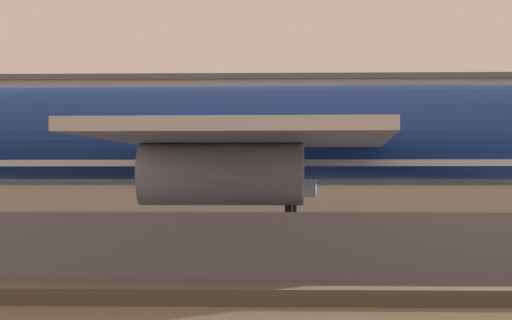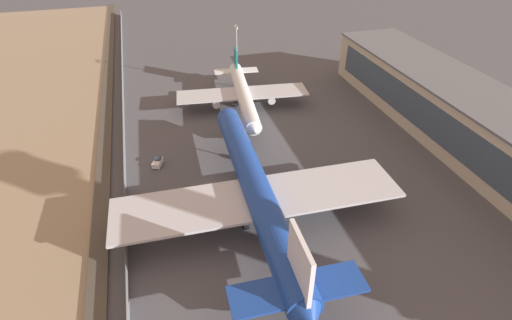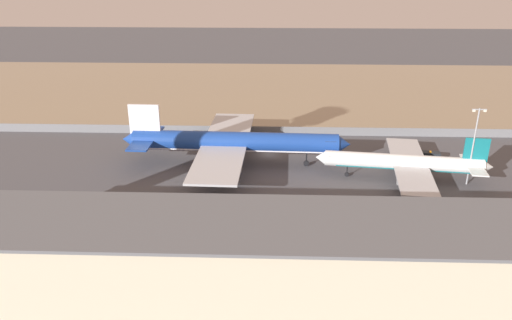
{
  "view_description": "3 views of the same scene",
  "coord_description": "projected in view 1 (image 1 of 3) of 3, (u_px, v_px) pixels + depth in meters",
  "views": [
    {
      "loc": [
        13.24,
        -56.77,
        3.75
      ],
      "look_at": [
        10.21,
        9.82,
        4.67
      ],
      "focal_mm": 85.0,
      "sensor_mm": 36.0,
      "label": 1
    },
    {
      "loc": [
        61.61,
        -8.23,
        49.43
      ],
      "look_at": [
        0.62,
        9.17,
        5.92
      ],
      "focal_mm": 28.0,
      "sensor_mm": 36.0,
      "label": 2
    },
    {
      "loc": [
        -0.89,
        123.96,
        49.54
      ],
      "look_at": [
        3.17,
        10.4,
        2.68
      ],
      "focal_mm": 35.0,
      "sensor_mm": 36.0,
      "label": 3
    }
  ],
  "objects": [
    {
      "name": "ground_plane",
      "position": [
        31.0,
        256.0,
        57.26
      ],
      "size": [
        500.0,
        500.0,
        0.0
      ],
      "primitive_type": "plane",
      "color": "#4C4C51"
    },
    {
      "name": "terminal_building",
      "position": [
        233.0,
        148.0,
        116.08
      ],
      "size": [
        107.42,
        18.14,
        12.93
      ],
      "color": "#BCB299",
      "rests_on": "ground"
    },
    {
      "name": "cargo_jet_blue",
      "position": [
        241.0,
        136.0,
        63.63
      ],
      "size": [
        57.64,
        49.82,
        15.41
      ],
      "color": "#193D93",
      "rests_on": "ground"
    }
  ]
}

